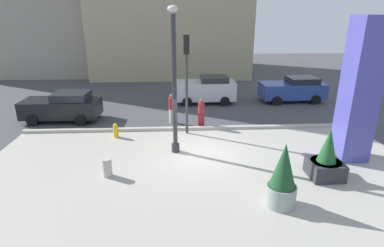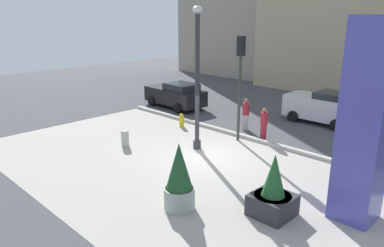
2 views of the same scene
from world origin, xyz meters
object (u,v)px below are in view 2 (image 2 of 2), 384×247
object	(u,v)px
art_pillar_blue	(365,124)
traffic_light_far_side	(240,72)
concrete_bollard	(125,138)
potted_plant_near_left	(179,179)
pedestrian_crossing	(264,122)
potted_plant_mid_plaza	(273,193)
lamp_post	(197,83)
car_passing_lane	(324,107)
fire_hydrant	(182,120)
pedestrian_by_curb	(246,113)
car_intersection	(176,95)

from	to	relation	value
art_pillar_blue	traffic_light_far_side	size ratio (longest dim) A/B	1.19
concrete_bollard	potted_plant_near_left	bearing A→B (deg)	-20.25
art_pillar_blue	pedestrian_crossing	bearing A→B (deg)	145.64
potted_plant_mid_plaza	pedestrian_crossing	world-z (taller)	potted_plant_mid_plaza
traffic_light_far_side	potted_plant_near_left	bearing A→B (deg)	-66.84
lamp_post	potted_plant_near_left	world-z (taller)	lamp_post
potted_plant_mid_plaza	concrete_bollard	size ratio (longest dim) A/B	2.68
car_passing_lane	art_pillar_blue	bearing A→B (deg)	-58.94
fire_hydrant	concrete_bollard	world-z (taller)	same
pedestrian_crossing	pedestrian_by_curb	xyz separation A→B (m)	(-1.62, 0.69, 0.06)
potted_plant_near_left	car_passing_lane	world-z (taller)	potted_plant_near_left
fire_hydrant	car_intersection	xyz separation A→B (m)	(-3.48, 2.81, 0.48)
concrete_bollard	pedestrian_by_curb	xyz separation A→B (m)	(2.47, 6.02, 0.58)
art_pillar_blue	concrete_bollard	distance (m)	10.61
potted_plant_near_left	traffic_light_far_side	size ratio (longest dim) A/B	0.44
car_passing_lane	lamp_post	bearing A→B (deg)	-105.02
art_pillar_blue	potted_plant_mid_plaza	world-z (taller)	art_pillar_blue
car_intersection	pedestrian_by_curb	bearing A→B (deg)	-7.23
traffic_light_far_side	car_intersection	bearing A→B (deg)	161.06
traffic_light_far_side	car_intersection	size ratio (longest dim) A/B	1.14
lamp_post	pedestrian_by_curb	size ratio (longest dim) A/B	3.68
car_intersection	pedestrian_by_curb	xyz separation A→B (m)	(6.31, -0.80, 0.11)
lamp_post	car_passing_lane	bearing A→B (deg)	74.98
art_pillar_blue	pedestrian_crossing	xyz separation A→B (m)	(-6.14, 4.20, -2.08)
fire_hydrant	car_passing_lane	xyz separation A→B (m)	(5.17, 6.12, 0.57)
potted_plant_mid_plaza	fire_hydrant	xyz separation A→B (m)	(-8.76, 4.52, -0.38)
potted_plant_near_left	car_intersection	size ratio (longest dim) A/B	0.51
traffic_light_far_side	pedestrian_by_curb	bearing A→B (deg)	115.69
lamp_post	car_passing_lane	distance (m)	8.57
fire_hydrant	traffic_light_far_side	xyz separation A→B (m)	(3.62, 0.37, 2.98)
art_pillar_blue	concrete_bollard	xyz separation A→B (m)	(-10.23, -1.13, -2.60)
art_pillar_blue	fire_hydrant	world-z (taller)	art_pillar_blue
fire_hydrant	pedestrian_crossing	world-z (taller)	pedestrian_crossing
art_pillar_blue	pedestrian_by_curb	size ratio (longest dim) A/B	3.48
traffic_light_far_side	car_intersection	world-z (taller)	traffic_light_far_side
art_pillar_blue	traffic_light_far_side	world-z (taller)	art_pillar_blue
car_intersection	car_passing_lane	bearing A→B (deg)	21.01
art_pillar_blue	potted_plant_near_left	xyz separation A→B (m)	(-4.14, -3.38, -1.95)
art_pillar_blue	car_intersection	bearing A→B (deg)	157.98
art_pillar_blue	car_passing_lane	world-z (taller)	art_pillar_blue
fire_hydrant	concrete_bollard	bearing A→B (deg)	-84.82
fire_hydrant	pedestrian_by_curb	world-z (taller)	pedestrian_by_curb
car_intersection	car_passing_lane	xyz separation A→B (m)	(8.64, 3.32, 0.10)
art_pillar_blue	car_passing_lane	xyz separation A→B (m)	(-5.42, 9.01, -2.04)
fire_hydrant	pedestrian_by_curb	xyz separation A→B (m)	(2.83, 2.00, 0.58)
fire_hydrant	car_passing_lane	bearing A→B (deg)	49.85
art_pillar_blue	fire_hydrant	xyz separation A→B (m)	(-10.59, 2.88, -2.61)
potted_plant_mid_plaza	car_passing_lane	xyz separation A→B (m)	(-3.59, 10.64, 0.19)
car_intersection	pedestrian_by_curb	distance (m)	6.36
art_pillar_blue	car_passing_lane	bearing A→B (deg)	121.06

